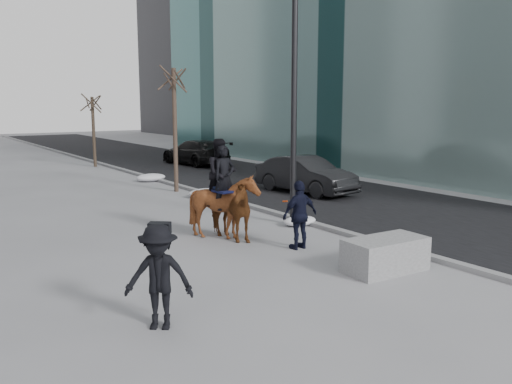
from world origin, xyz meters
TOP-DOWN VIEW (x-y plane):
  - ground at (0.00, 0.00)m, footprint 120.00×120.00m
  - road at (7.00, 10.00)m, footprint 8.00×90.00m
  - curb at (3.00, 10.00)m, footprint 0.25×90.00m
  - planter at (1.43, -1.77)m, footprint 1.90×1.01m
  - car_near at (6.62, 7.36)m, footprint 2.13×4.73m
  - car_far at (7.71, 19.01)m, footprint 2.56×5.32m
  - tree_near at (2.40, 10.67)m, footprint 1.20×1.20m
  - tree_far at (2.40, 21.35)m, footprint 1.20×1.20m
  - mounted_left at (-0.01, 2.58)m, footprint 1.06×2.05m
  - mounted_right at (0.01, 2.78)m, footprint 1.53×1.70m
  - feeder at (1.03, 0.75)m, footprint 1.03×0.86m
  - camera_crew at (-3.96, -1.81)m, footprint 1.30×1.21m
  - lamppost at (2.60, 3.22)m, footprint 0.25×2.14m
  - snow_piles at (2.70, 9.84)m, footprint 1.42×12.02m

SIDE VIEW (x-z plane):
  - ground at x=0.00m, z-range 0.00..0.00m
  - road at x=7.00m, z-range 0.00..0.01m
  - curb at x=3.00m, z-range 0.00..0.12m
  - snow_piles at x=2.70m, z-range -0.01..0.35m
  - planter at x=1.43m, z-range 0.00..0.74m
  - car_far at x=7.71m, z-range 0.00..1.49m
  - car_near at x=6.62m, z-range 0.00..1.51m
  - feeder at x=1.03m, z-range 0.00..1.76m
  - camera_crew at x=-3.96m, z-range 0.01..1.76m
  - mounted_left at x=-0.01m, z-range -0.33..2.23m
  - mounted_right at x=0.01m, z-range -0.27..2.45m
  - tree_far at x=2.40m, z-range 0.00..4.44m
  - tree_near at x=2.40m, z-range 0.00..5.63m
  - lamppost at x=2.60m, z-range 0.45..9.54m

